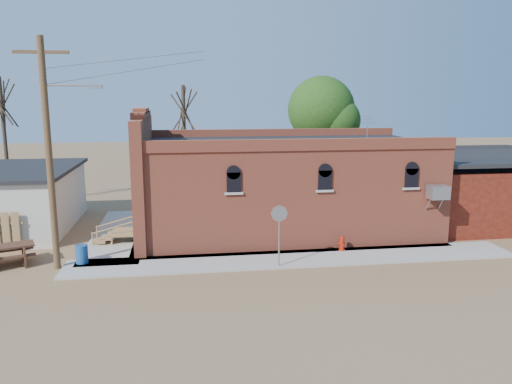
{
  "coord_description": "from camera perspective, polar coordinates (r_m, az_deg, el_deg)",
  "views": [
    {
      "loc": [
        -3.08,
        -18.82,
        6.75
      ],
      "look_at": [
        0.23,
        3.81,
        2.4
      ],
      "focal_mm": 35.0,
      "sensor_mm": 36.0,
      "label": 1
    }
  ],
  "objects": [
    {
      "name": "tree_leafy",
      "position": [
        33.59,
        7.46,
        9.29
      ],
      "size": [
        4.4,
        4.4,
        8.15
      ],
      "color": "#49372A",
      "rests_on": "ground"
    },
    {
      "name": "sidewalk_west",
      "position": [
        25.92,
        -15.21,
        -4.62
      ],
      "size": [
        2.6,
        10.0,
        0.08
      ],
      "primitive_type": "cube",
      "color": "#9E9991",
      "rests_on": "ground"
    },
    {
      "name": "red_shed",
      "position": [
        28.71,
        22.32,
        0.98
      ],
      "size": [
        5.4,
        6.4,
        4.3
      ],
      "color": "#4F130D",
      "rests_on": "ground"
    },
    {
      "name": "tree_bare_far",
      "position": [
        34.59,
        -27.08,
        8.97
      ],
      "size": [
        2.8,
        2.8,
        8.16
      ],
      "color": "#49372A",
      "rests_on": "ground"
    },
    {
      "name": "trash_barrel",
      "position": [
        21.69,
        -19.29,
        -6.72
      ],
      "size": [
        0.61,
        0.61,
        0.76
      ],
      "primitive_type": "cylinder",
      "rotation": [
        0.0,
        0.0,
        -0.28
      ],
      "color": "navy",
      "rests_on": "sidewalk_west"
    },
    {
      "name": "sidewalk_south",
      "position": [
        21.33,
        4.55,
        -7.6
      ],
      "size": [
        19.0,
        2.2,
        0.08
      ],
      "primitive_type": "cube",
      "color": "#9E9991",
      "rests_on": "ground"
    },
    {
      "name": "stop_sign",
      "position": [
        19.76,
        2.67,
        -3.13
      ],
      "size": [
        0.68,
        0.08,
        2.51
      ],
      "rotation": [
        0.0,
        0.0,
        -0.38
      ],
      "color": "gray",
      "rests_on": "sidewalk_south"
    },
    {
      "name": "ground",
      "position": [
        20.24,
        0.93,
        -8.72
      ],
      "size": [
        120.0,
        120.0,
        0.0
      ],
      "primitive_type": "plane",
      "color": "brown",
      "rests_on": "ground"
    },
    {
      "name": "picnic_table",
      "position": [
        22.78,
        -26.55,
        -6.18
      ],
      "size": [
        2.44,
        2.14,
        0.85
      ],
      "rotation": [
        0.0,
        0.0,
        0.36
      ],
      "color": "#482A1D",
      "rests_on": "ground"
    },
    {
      "name": "fire_hydrant",
      "position": [
        22.49,
        9.81,
        -5.8
      ],
      "size": [
        0.37,
        0.34,
        0.64
      ],
      "rotation": [
        0.0,
        0.0,
        -0.15
      ],
      "color": "#A51909",
      "rests_on": "sidewalk_south"
    },
    {
      "name": "tree_bare_near",
      "position": [
        31.83,
        -8.29,
        9.24
      ],
      "size": [
        2.8,
        2.8,
        7.65
      ],
      "color": "#49372A",
      "rests_on": "ground"
    },
    {
      "name": "utility_pole",
      "position": [
        20.75,
        -22.48,
        4.48
      ],
      "size": [
        3.12,
        0.26,
        9.0
      ],
      "color": "brown",
      "rests_on": "ground"
    },
    {
      "name": "brick_bar",
      "position": [
        25.16,
        2.63,
        0.66
      ],
      "size": [
        16.4,
        7.97,
        6.3
      ],
      "color": "#C9593D",
      "rests_on": "ground"
    }
  ]
}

